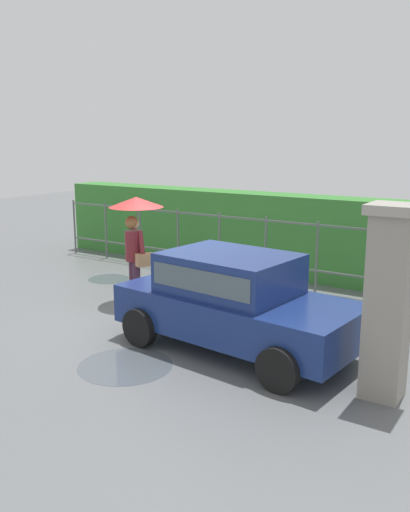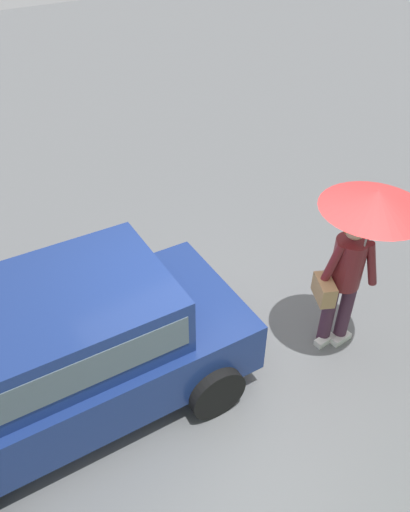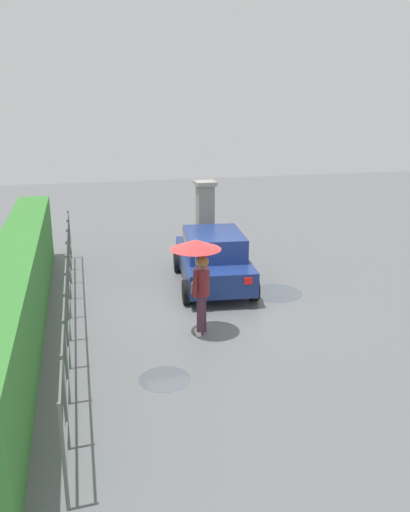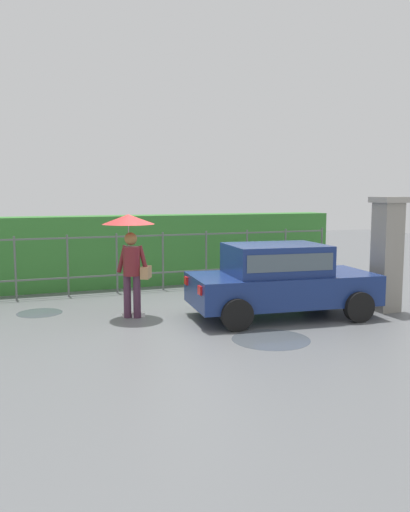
% 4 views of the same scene
% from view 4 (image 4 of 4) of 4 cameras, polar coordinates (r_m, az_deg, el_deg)
% --- Properties ---
extents(ground_plane, '(40.00, 40.00, 0.00)m').
position_cam_4_polar(ground_plane, '(10.71, -0.74, -6.56)').
color(ground_plane, slate).
extents(car, '(3.86, 2.15, 1.48)m').
position_cam_4_polar(car, '(10.58, 8.19, -2.35)').
color(car, navy).
rests_on(car, ground).
extents(pedestrian, '(1.05, 1.05, 2.08)m').
position_cam_4_polar(pedestrian, '(10.46, -8.22, 1.75)').
color(pedestrian, '#47283D').
rests_on(pedestrian, ground).
extents(gate_pillar, '(0.60, 0.60, 2.42)m').
position_cam_4_polar(gate_pillar, '(11.58, 19.36, 0.30)').
color(gate_pillar, gray).
rests_on(gate_pillar, ground).
extents(fence_section, '(10.84, 0.05, 1.50)m').
position_cam_4_polar(fence_section, '(13.31, -7.13, -0.35)').
color(fence_section, '#59605B').
rests_on(fence_section, ground).
extents(hedge_row, '(11.79, 0.90, 1.90)m').
position_cam_4_polar(hedge_row, '(14.25, -8.07, 0.61)').
color(hedge_row, '#387F33').
rests_on(hedge_row, ground).
extents(puddle_near, '(1.35, 1.35, 0.00)m').
position_cam_4_polar(puddle_near, '(9.08, 7.25, -9.06)').
color(puddle_near, '#4C545B').
rests_on(puddle_near, ground).
extents(puddle_far, '(0.94, 0.94, 0.00)m').
position_cam_4_polar(puddle_far, '(11.47, -17.72, -5.98)').
color(puddle_far, '#4C545B').
rests_on(puddle_far, ground).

